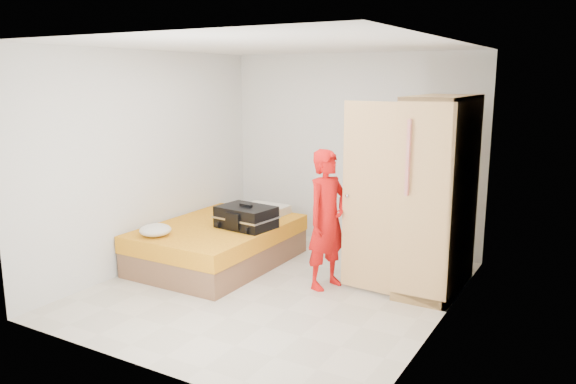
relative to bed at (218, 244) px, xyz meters
The scene contains 7 objects.
room 1.53m from the bed, 18.85° to the right, with size 4.00×4.02×2.60m.
bed is the anchor object (origin of this frame).
wardrobe 2.66m from the bed, 11.32° to the left, with size 1.17×1.20×2.10m.
person 1.59m from the bed, ahead, with size 0.56×0.37×1.53m, color red.
suitcase 0.53m from the bed, 10.61° to the left, with size 0.72×0.57×0.29m.
round_cushion 0.88m from the bed, 113.19° to the right, with size 0.36×0.36×0.14m, color silver.
pillow 0.92m from the bed, 78.01° to the left, with size 0.59×0.30×0.11m, color silver.
Camera 1 is at (3.05, -5.00, 2.29)m, focal length 35.00 mm.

